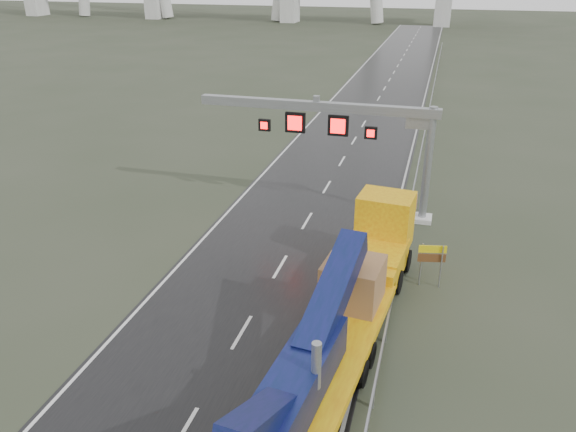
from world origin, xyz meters
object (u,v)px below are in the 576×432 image
(striped_barrier, at_px, (411,200))
(exit_sign_pair, at_px, (432,257))
(sign_gantry, at_px, (350,128))
(heavy_haul_truck, at_px, (344,306))

(striped_barrier, bearing_deg, exit_sign_pair, -101.73)
(sign_gantry, xyz_separation_m, exit_sign_pair, (5.57, -7.84, -4.00))
(sign_gantry, height_order, exit_sign_pair, sign_gantry)
(sign_gantry, relative_size, exit_sign_pair, 6.47)
(heavy_haul_truck, bearing_deg, striped_barrier, 89.80)
(sign_gantry, bearing_deg, heavy_haul_truck, -80.61)
(heavy_haul_truck, distance_m, exit_sign_pair, 6.66)
(sign_gantry, relative_size, striped_barrier, 13.46)
(sign_gantry, bearing_deg, striped_barrier, 24.88)
(heavy_haul_truck, height_order, striped_barrier, heavy_haul_truck)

